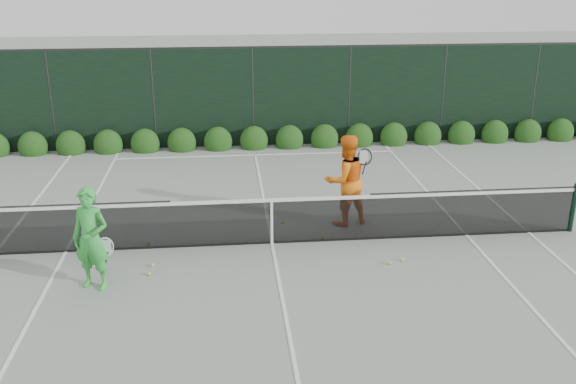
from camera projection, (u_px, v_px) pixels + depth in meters
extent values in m
plane|color=gray|center=(272.00, 243.00, 13.12)|extent=(80.00, 80.00, 0.00)
cylinder|color=black|center=(573.00, 208.00, 13.55)|extent=(0.10, 0.10, 1.07)
cube|color=black|center=(58.00, 229.00, 12.55)|extent=(4.40, 0.01, 1.02)
cube|color=black|center=(272.00, 222.00, 12.96)|extent=(4.00, 0.01, 0.96)
cube|color=black|center=(473.00, 213.00, 13.35)|extent=(4.40, 0.01, 1.02)
cube|color=white|center=(272.00, 200.00, 12.80)|extent=(12.80, 0.03, 0.07)
cube|color=black|center=(272.00, 243.00, 13.12)|extent=(12.80, 0.02, 0.04)
cube|color=white|center=(272.00, 223.00, 12.97)|extent=(0.05, 0.03, 0.91)
imported|color=green|center=(91.00, 239.00, 11.07)|extent=(0.79, 0.66, 1.86)
torus|color=beige|center=(105.00, 247.00, 11.26)|extent=(0.30, 0.11, 0.30)
cylinder|color=black|center=(106.00, 260.00, 11.34)|extent=(0.10, 0.03, 0.30)
imported|color=orange|center=(346.00, 180.00, 13.79)|extent=(1.16, 1.02, 2.01)
torus|color=black|center=(365.00, 157.00, 13.44)|extent=(0.30, 0.07, 0.30)
cylinder|color=black|center=(364.00, 168.00, 13.52)|extent=(0.10, 0.03, 0.30)
cube|color=white|center=(529.00, 232.00, 13.64)|extent=(0.06, 23.77, 0.01)
cube|color=white|center=(66.00, 252.00, 12.73)|extent=(0.06, 23.77, 0.01)
cube|color=white|center=(466.00, 235.00, 13.51)|extent=(0.06, 23.77, 0.01)
cube|color=white|center=(248.00, 114.00, 24.25)|extent=(11.03, 0.06, 0.01)
cube|color=white|center=(255.00, 155.00, 19.11)|extent=(8.23, 0.06, 0.01)
cube|color=white|center=(272.00, 243.00, 13.12)|extent=(0.06, 12.80, 0.01)
cube|color=black|center=(253.00, 98.00, 19.64)|extent=(32.00, 0.06, 3.00)
cube|color=#262826|center=(252.00, 47.00, 19.12)|extent=(32.00, 0.06, 0.06)
cylinder|color=#262826|center=(51.00, 102.00, 19.07)|extent=(0.08, 0.08, 3.00)
cylinder|color=#262826|center=(153.00, 100.00, 19.35)|extent=(0.08, 0.08, 3.00)
cylinder|color=#262826|center=(253.00, 98.00, 19.64)|extent=(0.08, 0.08, 3.00)
cylinder|color=#262826|center=(349.00, 96.00, 19.92)|extent=(0.08, 0.08, 3.00)
cylinder|color=#262826|center=(443.00, 94.00, 20.21)|extent=(0.08, 0.08, 3.00)
cylinder|color=#262826|center=(534.00, 92.00, 20.49)|extent=(0.08, 0.08, 3.00)
ellipsoid|color=#13340E|center=(33.00, 147.00, 19.11)|extent=(0.86, 0.65, 0.94)
ellipsoid|color=#13340E|center=(71.00, 146.00, 19.21)|extent=(0.86, 0.65, 0.94)
ellipsoid|color=#13340E|center=(108.00, 145.00, 19.32)|extent=(0.86, 0.65, 0.94)
ellipsoid|color=#13340E|center=(145.00, 144.00, 19.42)|extent=(0.86, 0.65, 0.94)
ellipsoid|color=#13340E|center=(182.00, 143.00, 19.53)|extent=(0.86, 0.65, 0.94)
ellipsoid|color=#13340E|center=(218.00, 142.00, 19.63)|extent=(0.86, 0.65, 0.94)
ellipsoid|color=#13340E|center=(254.00, 141.00, 19.74)|extent=(0.86, 0.65, 0.94)
ellipsoid|color=#13340E|center=(289.00, 140.00, 19.84)|extent=(0.86, 0.65, 0.94)
ellipsoid|color=#13340E|center=(325.00, 139.00, 19.95)|extent=(0.86, 0.65, 0.94)
ellipsoid|color=#13340E|center=(359.00, 138.00, 20.05)|extent=(0.86, 0.65, 0.94)
ellipsoid|color=#13340E|center=(394.00, 137.00, 20.16)|extent=(0.86, 0.65, 0.94)
ellipsoid|color=#13340E|center=(428.00, 136.00, 20.26)|extent=(0.86, 0.65, 0.94)
ellipsoid|color=#13340E|center=(461.00, 135.00, 20.37)|extent=(0.86, 0.65, 0.94)
ellipsoid|color=#13340E|center=(495.00, 134.00, 20.47)|extent=(0.86, 0.65, 0.94)
ellipsoid|color=#13340E|center=(528.00, 134.00, 20.57)|extent=(0.86, 0.65, 0.94)
ellipsoid|color=#13340E|center=(560.00, 133.00, 20.68)|extent=(0.86, 0.65, 0.94)
sphere|color=#BDDF31|center=(402.00, 259.00, 12.34)|extent=(0.07, 0.07, 0.07)
sphere|color=#BDDF31|center=(323.00, 238.00, 13.31)|extent=(0.07, 0.07, 0.07)
sphere|color=#BDDF31|center=(149.00, 243.00, 13.04)|extent=(0.07, 0.07, 0.07)
sphere|color=#BDDF31|center=(152.00, 265.00, 12.12)|extent=(0.07, 0.07, 0.07)
sphere|color=#BDDF31|center=(282.00, 222.00, 14.10)|extent=(0.07, 0.07, 0.07)
sphere|color=#BDDF31|center=(390.00, 263.00, 12.20)|extent=(0.07, 0.07, 0.07)
sphere|color=#BDDF31|center=(149.00, 274.00, 11.77)|extent=(0.07, 0.07, 0.07)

